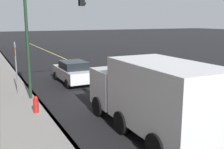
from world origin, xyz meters
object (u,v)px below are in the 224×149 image
Objects in this scene: car_navy at (155,71)px; fire_hydrant at (36,106)px; car_white at (73,72)px; truck_white at (153,94)px; street_sign_post at (16,65)px; pedestrian_with_backpack at (95,81)px; traffic_light_mast at (49,22)px.

car_navy is 4.24× the size of fire_hydrant.
car_white is 4.61× the size of fire_hydrant.
street_sign_post reaches higher than truck_white.
pedestrian_with_backpack is 0.27× the size of traffic_light_mast.
pedestrian_with_backpack is at bearing 111.30° from car_navy.
car_white reaches higher than fire_hydrant.
pedestrian_with_backpack is at bearing -122.83° from street_sign_post.
car_navy is 9.31m from truck_white.
car_white is 0.68× the size of traffic_light_mast.
street_sign_post is (1.30, 1.70, -2.43)m from traffic_light_mast.
traffic_light_mast is at bearing 143.76° from car_white.
traffic_light_mast reaches higher than fire_hydrant.
car_white is (2.04, 5.57, 0.06)m from car_navy.
street_sign_post is 3.36× the size of fire_hydrant.
traffic_light_mast is (-3.09, 2.27, 3.48)m from car_white.
car_navy is 9.89m from fire_hydrant.
pedestrian_with_backpack is (5.24, 0.19, -0.54)m from truck_white.
car_navy is at bearing -36.46° from truck_white.
car_white reaches higher than car_navy.
truck_white is 7.35m from traffic_light_mast.
pedestrian_with_backpack reaches higher than car_navy.
truck_white is at bearing 143.54° from car_navy.
car_white is 9.53m from truck_white.
fire_hydrant is (-2.51, 1.39, -3.81)m from traffic_light_mast.
pedestrian_with_backpack is 4.64m from street_sign_post.
pedestrian_with_backpack is at bearing -118.74° from traffic_light_mast.
car_navy is at bearing -68.70° from pedestrian_with_backpack.
car_white is 1.37× the size of street_sign_post.
truck_white is 3.83× the size of pedestrian_with_backpack.
fire_hydrant is (-3.81, -0.30, -1.38)m from street_sign_post.
car_navy is 6.12m from pedestrian_with_backpack.
truck_white is 1.03× the size of traffic_light_mast.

